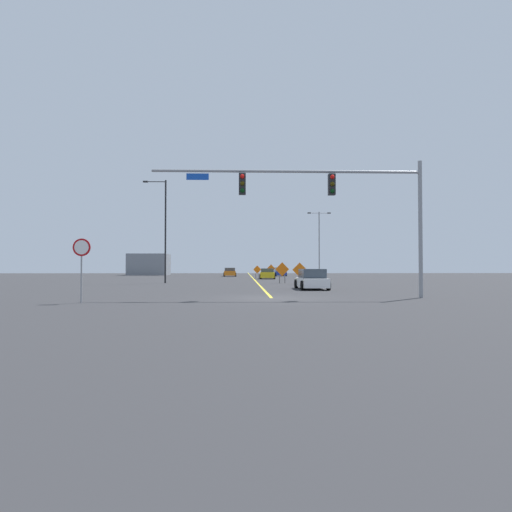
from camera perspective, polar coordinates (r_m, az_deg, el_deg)
The scene contains 15 objects.
ground at distance 22.04m, azimuth 2.02°, elevation -5.42°, with size 178.15×178.15×0.00m, color #2D2D30.
road_centre_stripe at distance 71.46m, azimuth -0.59°, elevation -2.65°, with size 0.16×98.97×0.01m.
traffic_signal_assembly at distance 22.64m, azimuth 9.44°, elevation 7.73°, with size 13.48×0.44×6.87m.
stop_sign at distance 20.47m, azimuth -21.45°, elevation -0.19°, with size 0.76×0.07×2.76m.
street_lamp_far_left at distance 43.44m, azimuth -11.71°, elevation 3.70°, with size 2.23×0.24×9.86m.
street_lamp_far_right at distance 61.62m, azimuth 8.10°, elevation 2.09°, with size 3.20×0.24×9.11m.
construction_sign_right_shoulder at distance 65.14m, azimuth 1.94°, elevation -1.71°, with size 1.25×0.18×1.93m.
construction_sign_median_near at distance 38.87m, azimuth 5.62°, elevation -1.90°, with size 1.28×0.14×1.93m.
construction_sign_left_shoulder at distance 42.41m, azimuth 3.38°, elevation -1.82°, with size 1.33×0.24×1.99m.
construction_sign_right_lane at distance 61.02m, azimuth 0.16°, elevation -1.83°, with size 1.11×0.24×1.75m.
car_white_distant at distance 31.00m, azimuth 7.15°, elevation -3.02°, with size 2.01×4.33×1.41m.
car_orange_passing at distance 73.42m, azimuth -3.36°, elevation -2.10°, with size 2.16×4.01×1.41m.
car_yellow_mid at distance 57.72m, azimuth 1.48°, elevation -2.30°, with size 2.22×4.54×1.35m.
car_blue_approaching at distance 75.77m, azimuth 3.06°, elevation -2.06°, with size 2.18×4.35×1.46m.
roadside_building_west at distance 86.77m, azimuth -13.54°, elevation -1.07°, with size 7.22×6.15×4.02m.
Camera 1 is at (-1.44, -21.94, 1.54)m, focal length 31.22 mm.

